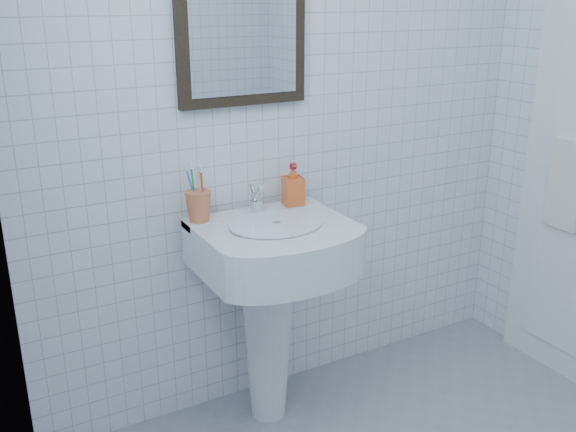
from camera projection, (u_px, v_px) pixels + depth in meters
wall_back at (294, 97)px, 2.49m from camera, size 2.20×0.02×2.50m
wall_left at (61, 252)px, 0.99m from camera, size 0.02×2.40×2.50m
washbasin at (270, 288)px, 2.43m from camera, size 0.55×0.41×0.85m
faucet at (257, 201)px, 2.41m from camera, size 0.05×0.11×0.12m
toothbrush_cup at (198, 206)px, 2.32m from camera, size 0.12×0.12×0.11m
soap_dispenser at (293, 184)px, 2.49m from camera, size 0.09×0.09×0.17m
wall_mirror at (242, 18)px, 2.27m from camera, size 0.50×0.04×0.62m
towel_ring at (575, 142)px, 2.64m from camera, size 0.01×0.18×0.18m
hand_towel at (566, 185)px, 2.69m from camera, size 0.03×0.16×0.38m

